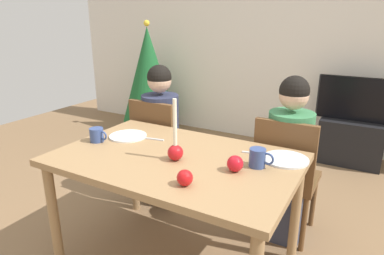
{
  "coord_description": "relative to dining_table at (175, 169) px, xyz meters",
  "views": [
    {
      "loc": [
        0.97,
        -1.53,
        1.52
      ],
      "look_at": [
        0.0,
        0.2,
        0.87
      ],
      "focal_mm": 31.41,
      "sensor_mm": 36.0,
      "label": 1
    }
  ],
  "objects": [
    {
      "name": "candle_centerpiece",
      "position": [
        0.03,
        -0.04,
        0.16
      ],
      "size": [
        0.09,
        0.09,
        0.36
      ],
      "color": "red",
      "rests_on": "dining_table"
    },
    {
      "name": "person_left_child",
      "position": [
        -0.54,
        0.64,
        -0.1
      ],
      "size": [
        0.3,
        0.3,
        1.17
      ],
      "color": "#33384C",
      "rests_on": "ground"
    },
    {
      "name": "person_right_child",
      "position": [
        0.51,
        0.64,
        -0.1
      ],
      "size": [
        0.3,
        0.3,
        1.17
      ],
      "color": "#33384C",
      "rests_on": "ground"
    },
    {
      "name": "dining_table",
      "position": [
        0.0,
        0.0,
        0.0
      ],
      "size": [
        1.4,
        0.9,
        0.75
      ],
      "color": "#99754C",
      "rests_on": "ground"
    },
    {
      "name": "apple_by_left_plate",
      "position": [
        0.23,
        -0.28,
        0.12
      ],
      "size": [
        0.08,
        0.08,
        0.08
      ],
      "primitive_type": "sphere",
      "color": "red",
      "rests_on": "dining_table"
    },
    {
      "name": "apple_near_candle",
      "position": [
        0.38,
        -0.01,
        0.13
      ],
      "size": [
        0.09,
        0.09,
        0.09
      ],
      "primitive_type": "sphere",
      "color": "red",
      "rests_on": "dining_table"
    },
    {
      "name": "christmas_tree",
      "position": [
        -1.76,
        2.13,
        0.11
      ],
      "size": [
        0.75,
        0.75,
        1.49
      ],
      "color": "brown",
      "rests_on": "ground"
    },
    {
      "name": "tv",
      "position": [
        0.8,
        2.3,
        0.04
      ],
      "size": [
        0.79,
        0.05,
        0.46
      ],
      "color": "black",
      "rests_on": "tv_stand"
    },
    {
      "name": "chair_left",
      "position": [
        -0.54,
        0.61,
        -0.15
      ],
      "size": [
        0.4,
        0.4,
        0.9
      ],
      "color": "brown",
      "rests_on": "ground"
    },
    {
      "name": "chair_right",
      "position": [
        0.51,
        0.61,
        -0.15
      ],
      "size": [
        0.4,
        0.4,
        0.9
      ],
      "color": "brown",
      "rests_on": "ground"
    },
    {
      "name": "back_wall",
      "position": [
        0.0,
        2.6,
        0.63
      ],
      "size": [
        6.4,
        0.1,
        2.6
      ],
      "primitive_type": "cube",
      "color": "silver",
      "rests_on": "ground"
    },
    {
      "name": "fork_right",
      "position": [
        0.41,
        0.27,
        0.09
      ],
      "size": [
        0.18,
        0.05,
        0.01
      ],
      "primitive_type": "cube",
      "rotation": [
        0.0,
        0.0,
        0.21
      ],
      "color": "silver",
      "rests_on": "dining_table"
    },
    {
      "name": "plate_left",
      "position": [
        -0.46,
        0.13,
        0.09
      ],
      "size": [
        0.25,
        0.25,
        0.01
      ],
      "primitive_type": "cylinder",
      "color": "white",
      "rests_on": "dining_table"
    },
    {
      "name": "mug_right",
      "position": [
        0.47,
        0.1,
        0.14
      ],
      "size": [
        0.14,
        0.09,
        0.1
      ],
      "color": "#33477F",
      "rests_on": "dining_table"
    },
    {
      "name": "tv_stand",
      "position": [
        0.8,
        2.3,
        -0.43
      ],
      "size": [
        0.64,
        0.4,
        0.48
      ],
      "primitive_type": "cube",
      "color": "black",
      "rests_on": "ground"
    },
    {
      "name": "plate_right",
      "position": [
        0.58,
        0.26,
        0.09
      ],
      "size": [
        0.26,
        0.26,
        0.01
      ],
      "primitive_type": "cylinder",
      "color": "silver",
      "rests_on": "dining_table"
    },
    {
      "name": "mug_left",
      "position": [
        -0.57,
        -0.04,
        0.13
      ],
      "size": [
        0.13,
        0.09,
        0.09
      ],
      "color": "#33477F",
      "rests_on": "dining_table"
    },
    {
      "name": "fork_left",
      "position": [
        -0.29,
        0.16,
        0.09
      ],
      "size": [
        0.18,
        0.05,
        0.01
      ],
      "primitive_type": "cube",
      "rotation": [
        0.0,
        0.0,
        0.19
      ],
      "color": "silver",
      "rests_on": "dining_table"
    }
  ]
}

